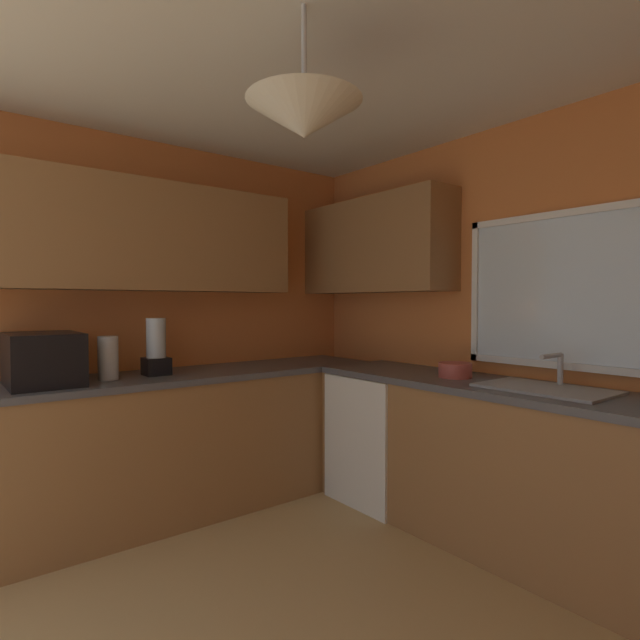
{
  "coord_description": "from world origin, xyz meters",
  "views": [
    {
      "loc": [
        1.53,
        -1.12,
        1.37
      ],
      "look_at": [
        -0.59,
        0.54,
        1.28
      ],
      "focal_mm": 28.03,
      "sensor_mm": 36.0,
      "label": 1
    }
  ],
  "objects_px": {
    "sink_assembly": "(546,388)",
    "bowl": "(455,370)",
    "kettle": "(108,358)",
    "blender_appliance": "(156,349)",
    "dishwasher": "(385,436)",
    "microwave": "(43,359)"
  },
  "relations": [
    {
      "from": "sink_assembly",
      "to": "bowl",
      "type": "bearing_deg",
      "value": -179.39
    },
    {
      "from": "kettle",
      "to": "blender_appliance",
      "type": "xyz_separation_m",
      "value": [
        -0.02,
        0.29,
        0.03
      ]
    },
    {
      "from": "kettle",
      "to": "bowl",
      "type": "bearing_deg",
      "value": 54.61
    },
    {
      "from": "dishwasher",
      "to": "sink_assembly",
      "type": "height_order",
      "value": "sink_assembly"
    },
    {
      "from": "dishwasher",
      "to": "kettle",
      "type": "xyz_separation_m",
      "value": [
        -0.64,
        -1.67,
        0.61
      ]
    },
    {
      "from": "sink_assembly",
      "to": "blender_appliance",
      "type": "distance_m",
      "value": 2.29
    },
    {
      "from": "microwave",
      "to": "sink_assembly",
      "type": "xyz_separation_m",
      "value": [
        1.79,
        2.04,
        -0.13
      ]
    },
    {
      "from": "dishwasher",
      "to": "sink_assembly",
      "type": "distance_m",
      "value": 1.24
    },
    {
      "from": "microwave",
      "to": "bowl",
      "type": "bearing_deg",
      "value": 58.94
    },
    {
      "from": "microwave",
      "to": "bowl",
      "type": "xyz_separation_m",
      "value": [
        1.23,
        2.04,
        -0.1
      ]
    },
    {
      "from": "microwave",
      "to": "blender_appliance",
      "type": "distance_m",
      "value": 0.63
    },
    {
      "from": "kettle",
      "to": "sink_assembly",
      "type": "relative_size",
      "value": 0.4
    },
    {
      "from": "dishwasher",
      "to": "blender_appliance",
      "type": "xyz_separation_m",
      "value": [
        -0.66,
        -1.38,
        0.64
      ]
    },
    {
      "from": "kettle",
      "to": "blender_appliance",
      "type": "height_order",
      "value": "blender_appliance"
    },
    {
      "from": "dishwasher",
      "to": "sink_assembly",
      "type": "relative_size",
      "value": 1.35
    },
    {
      "from": "microwave",
      "to": "kettle",
      "type": "distance_m",
      "value": 0.34
    },
    {
      "from": "kettle",
      "to": "bowl",
      "type": "distance_m",
      "value": 2.09
    },
    {
      "from": "microwave",
      "to": "kettle",
      "type": "relative_size",
      "value": 1.86
    },
    {
      "from": "dishwasher",
      "to": "microwave",
      "type": "distance_m",
      "value": 2.2
    },
    {
      "from": "sink_assembly",
      "to": "bowl",
      "type": "distance_m",
      "value": 0.57
    },
    {
      "from": "microwave",
      "to": "kettle",
      "type": "height_order",
      "value": "microwave"
    },
    {
      "from": "blender_appliance",
      "to": "bowl",
      "type": "bearing_deg",
      "value": 48.91
    }
  ]
}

